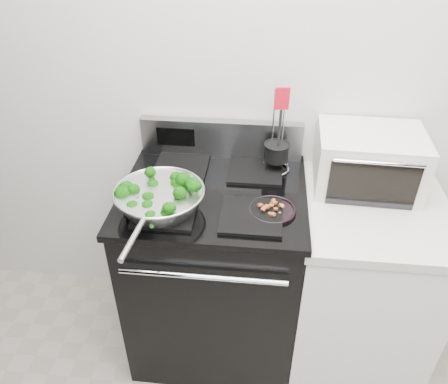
# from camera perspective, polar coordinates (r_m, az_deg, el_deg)

# --- Properties ---
(back_wall) EXTENTS (4.00, 0.02, 2.70)m
(back_wall) POSITION_cam_1_polar(r_m,az_deg,el_deg) (1.97, 8.72, 14.99)
(back_wall) COLOR silver
(back_wall) RESTS_ON ground
(gas_range) EXTENTS (0.79, 0.69, 1.13)m
(gas_range) POSITION_cam_1_polar(r_m,az_deg,el_deg) (2.16, -1.19, -9.90)
(gas_range) COLOR black
(gas_range) RESTS_ON floor
(counter) EXTENTS (0.62, 0.68, 0.92)m
(counter) POSITION_cam_1_polar(r_m,az_deg,el_deg) (2.22, 17.02, -11.32)
(counter) COLOR white
(counter) RESTS_ON floor
(skillet) EXTENTS (0.36, 0.58, 0.08)m
(skillet) POSITION_cam_1_polar(r_m,az_deg,el_deg) (1.74, -8.44, -0.73)
(skillet) COLOR silver
(skillet) RESTS_ON gas_range
(broccoli_pile) EXTENTS (0.29, 0.29, 0.10)m
(broccoli_pile) POSITION_cam_1_polar(r_m,az_deg,el_deg) (1.73, -8.47, -0.14)
(broccoli_pile) COLOR black
(broccoli_pile) RESTS_ON skillet
(bacon_plate) EXTENTS (0.19, 0.19, 0.04)m
(bacon_plate) POSITION_cam_1_polar(r_m,az_deg,el_deg) (1.74, 6.33, -2.07)
(bacon_plate) COLOR black
(bacon_plate) RESTS_ON gas_range
(utensil_holder) EXTENTS (0.13, 0.13, 0.40)m
(utensil_holder) POSITION_cam_1_polar(r_m,az_deg,el_deg) (1.98, 6.81, 4.65)
(utensil_holder) COLOR silver
(utensil_holder) RESTS_ON gas_range
(toaster_oven) EXTENTS (0.45, 0.35, 0.25)m
(toaster_oven) POSITION_cam_1_polar(r_m,az_deg,el_deg) (1.98, 18.33, 3.96)
(toaster_oven) COLOR silver
(toaster_oven) RESTS_ON counter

